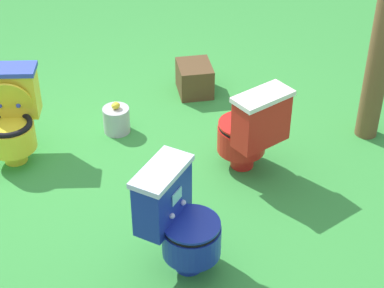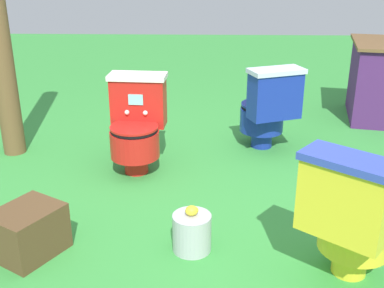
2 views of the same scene
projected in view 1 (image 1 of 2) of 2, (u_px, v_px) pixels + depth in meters
The scene contains 6 objects.
ground at pixel (134, 164), 5.12m from camera, with size 14.00×14.00×0.00m, color green.
toilet_yellow at pixel (11, 115), 5.01m from camera, with size 0.62×0.64×0.73m.
toilet_red at pixel (250, 130), 4.86m from camera, with size 0.45×0.52×0.73m.
toilet_blue at pixel (179, 220), 4.05m from camera, with size 0.55×0.60×0.73m.
small_crate at pixel (195, 78), 5.94m from camera, with size 0.36×0.30×0.28m, color brown.
lemon_bucket at pixel (116, 119), 5.43m from camera, with size 0.22×0.22×0.28m.
Camera 1 is at (2.33, 3.39, 3.09)m, focal length 61.63 mm.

